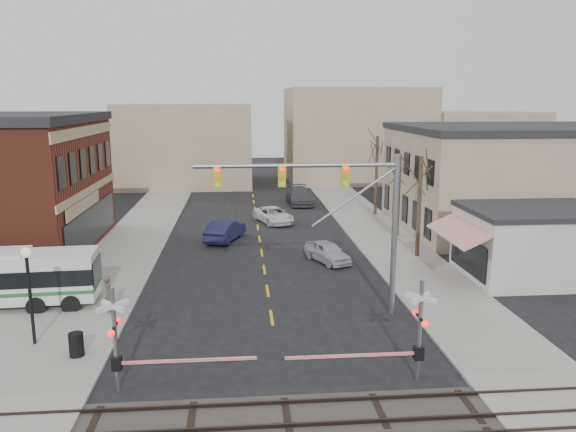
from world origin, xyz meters
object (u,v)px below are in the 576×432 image
object	(u,v)px
traffic_signal_mast	(340,202)
car_c	(274,215)
street_lamp	(28,276)
pedestrian_far	(72,275)
car_a	(327,252)
car_b	(225,230)
rr_crossing_west	(127,341)
pedestrian_near	(109,294)
car_d	(300,196)
rr_crossing_east	(408,332)
trash_bin	(76,344)

from	to	relation	value
traffic_signal_mast	car_c	size ratio (longest dim) A/B	2.02
street_lamp	pedestrian_far	xyz separation A→B (m)	(-0.34, 7.04, -2.23)
car_a	car_b	world-z (taller)	car_b
rr_crossing_west	car_b	world-z (taller)	rr_crossing_west
street_lamp	pedestrian_near	distance (m)	4.73
rr_crossing_west	car_d	bearing A→B (deg)	74.50
rr_crossing_east	pedestrian_near	distance (m)	15.01
car_c	pedestrian_near	world-z (taller)	pedestrian_near
car_d	pedestrian_near	xyz separation A→B (m)	(-12.69, -29.38, 0.23)
pedestrian_near	car_d	bearing A→B (deg)	-39.04
car_d	pedestrian_far	bearing A→B (deg)	-122.76
pedestrian_near	car_c	bearing A→B (deg)	-40.28
car_c	car_d	distance (m)	9.30
rr_crossing_east	rr_crossing_west	bearing A→B (deg)	179.28
street_lamp	trash_bin	bearing A→B (deg)	-32.41
rr_crossing_east	pedestrian_far	xyz separation A→B (m)	(-15.58, 11.41, -0.99)
traffic_signal_mast	car_d	distance (m)	30.85
street_lamp	car_a	size ratio (longest dim) A/B	1.07
car_a	rr_crossing_east	bearing A→B (deg)	-111.39
traffic_signal_mast	pedestrian_near	xyz separation A→B (m)	(-11.34, 1.05, -4.65)
car_c	rr_crossing_east	bearing A→B (deg)	-103.18
rr_crossing_east	trash_bin	distance (m)	13.48
pedestrian_near	pedestrian_far	world-z (taller)	pedestrian_near
rr_crossing_west	street_lamp	xyz separation A→B (m)	(-4.86, 4.24, 1.24)
car_b	pedestrian_near	xyz separation A→B (m)	(-5.41, -14.64, 0.28)
pedestrian_far	rr_crossing_east	bearing A→B (deg)	-92.27
trash_bin	car_b	size ratio (longest dim) A/B	0.21
rr_crossing_east	trash_bin	size ratio (longest dim) A/B	5.65
rr_crossing_east	trash_bin	world-z (taller)	rr_crossing_east
car_b	car_d	bearing A→B (deg)	-96.42
rr_crossing_west	pedestrian_far	bearing A→B (deg)	114.73
rr_crossing_west	rr_crossing_east	world-z (taller)	same
car_c	pedestrian_near	xyz separation A→B (m)	(-9.46, -20.66, 0.41)
rr_crossing_east	street_lamp	bearing A→B (deg)	164.00
traffic_signal_mast	car_d	xyz separation A→B (m)	(1.35, 30.43, -4.87)
rr_crossing_east	pedestrian_near	world-z (taller)	rr_crossing_east
rr_crossing_west	car_d	xyz separation A→B (m)	(10.28, 37.06, -1.11)
street_lamp	car_a	xyz separation A→B (m)	(14.70, 11.72, -2.52)
rr_crossing_west	car_c	distance (m)	29.24
car_a	pedestrian_far	xyz separation A→B (m)	(-15.04, -4.68, 0.29)
rr_crossing_west	street_lamp	bearing A→B (deg)	138.88
street_lamp	car_d	xyz separation A→B (m)	(15.14, 32.82, -2.35)
street_lamp	trash_bin	size ratio (longest dim) A/B	4.35
car_d	rr_crossing_west	bearing A→B (deg)	-107.29
street_lamp	car_c	distance (m)	27.00
car_d	pedestrian_far	distance (m)	30.07
street_lamp	pedestrian_far	world-z (taller)	street_lamp
car_d	pedestrian_near	distance (m)	32.00
car_d	car_c	bearing A→B (deg)	-112.13
car_c	street_lamp	bearing A→B (deg)	-136.14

